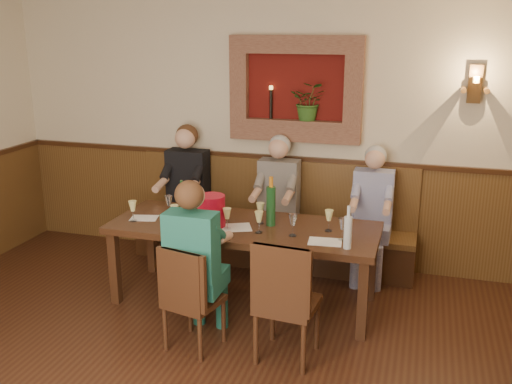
% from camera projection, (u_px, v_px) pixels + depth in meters
% --- Properties ---
extents(room_shell, '(6.04, 6.04, 2.82)m').
position_uv_depth(room_shell, '(138.00, 135.00, 3.09)').
color(room_shell, beige).
rests_on(room_shell, ground).
extents(wainscoting, '(6.02, 6.02, 1.15)m').
position_uv_depth(wainscoting, '(151.00, 347.00, 3.45)').
color(wainscoting, '#523317').
rests_on(wainscoting, ground).
extents(wall_niche, '(1.36, 0.30, 1.06)m').
position_uv_depth(wall_niche, '(299.00, 94.00, 5.76)').
color(wall_niche, '#57100C').
rests_on(wall_niche, ground).
extents(wall_sconce, '(0.25, 0.20, 0.35)m').
position_uv_depth(wall_sconce, '(475.00, 85.00, 5.25)').
color(wall_sconce, '#523317').
rests_on(wall_sconce, ground).
extents(dining_table, '(2.40, 0.90, 0.75)m').
position_uv_depth(dining_table, '(244.00, 233.00, 5.13)').
color(dining_table, '#381B11').
rests_on(dining_table, ground).
extents(bench, '(3.00, 0.45, 1.11)m').
position_uv_depth(bench, '(271.00, 234.00, 6.09)').
color(bench, '#381E0F').
rests_on(bench, ground).
extents(chair_near_left, '(0.46, 0.46, 0.87)m').
position_uv_depth(chair_near_left, '(193.00, 318.00, 4.48)').
color(chair_near_left, '#381B11').
rests_on(chair_near_left, ground).
extents(chair_near_right, '(0.47, 0.47, 0.98)m').
position_uv_depth(chair_near_right, '(286.00, 324.00, 4.33)').
color(chair_near_right, '#381B11').
rests_on(chair_near_right, ground).
extents(person_bench_left, '(0.44, 0.54, 1.46)m').
position_uv_depth(person_bench_left, '(185.00, 204.00, 6.18)').
color(person_bench_left, black).
rests_on(person_bench_left, ground).
extents(person_bench_mid, '(0.41, 0.51, 1.41)m').
position_uv_depth(person_bench_mid, '(277.00, 215.00, 5.90)').
color(person_bench_mid, '#56524F').
rests_on(person_bench_mid, ground).
extents(person_bench_right, '(0.39, 0.48, 1.35)m').
position_uv_depth(person_bench_right, '(371.00, 226.00, 5.65)').
color(person_bench_right, navy).
rests_on(person_bench_right, ground).
extents(person_chair_front, '(0.40, 0.49, 1.38)m').
position_uv_depth(person_chair_front, '(197.00, 277.00, 4.48)').
color(person_chair_front, '#164E4F').
rests_on(person_chair_front, ground).
extents(spittoon_bucket, '(0.31, 0.31, 0.28)m').
position_uv_depth(spittoon_bucket, '(211.00, 211.00, 5.04)').
color(spittoon_bucket, red).
rests_on(spittoon_bucket, dining_table).
extents(wine_bottle_green_a, '(0.09, 0.09, 0.45)m').
position_uv_depth(wine_bottle_green_a, '(271.00, 205.00, 5.05)').
color(wine_bottle_green_a, '#19471E').
rests_on(wine_bottle_green_a, dining_table).
extents(wine_bottle_green_b, '(0.08, 0.08, 0.36)m').
position_uv_depth(wine_bottle_green_b, '(182.00, 203.00, 5.25)').
color(wine_bottle_green_b, '#19471E').
rests_on(wine_bottle_green_b, dining_table).
extents(water_bottle, '(0.08, 0.08, 0.36)m').
position_uv_depth(water_bottle, '(348.00, 231.00, 4.53)').
color(water_bottle, silver).
rests_on(water_bottle, dining_table).
extents(tasting_sheet_a, '(0.28, 0.23, 0.00)m').
position_uv_depth(tasting_sheet_a, '(144.00, 218.00, 5.29)').
color(tasting_sheet_a, white).
rests_on(tasting_sheet_a, dining_table).
extents(tasting_sheet_b, '(0.38, 0.34, 0.00)m').
position_uv_depth(tasting_sheet_b, '(233.00, 228.00, 5.03)').
color(tasting_sheet_b, white).
rests_on(tasting_sheet_b, dining_table).
extents(tasting_sheet_c, '(0.29, 0.22, 0.00)m').
position_uv_depth(tasting_sheet_c, '(325.00, 242.00, 4.70)').
color(tasting_sheet_c, white).
rests_on(tasting_sheet_c, dining_table).
extents(tasting_sheet_d, '(0.34, 0.27, 0.00)m').
position_uv_depth(tasting_sheet_d, '(203.00, 232.00, 4.93)').
color(tasting_sheet_d, white).
rests_on(tasting_sheet_d, dining_table).
extents(wine_glass_0, '(0.08, 0.08, 0.19)m').
position_uv_depth(wine_glass_0, '(133.00, 211.00, 5.18)').
color(wine_glass_0, '#E9E58B').
rests_on(wine_glass_0, dining_table).
extents(wine_glass_1, '(0.08, 0.08, 0.19)m').
position_uv_depth(wine_glass_1, '(169.00, 206.00, 5.34)').
color(wine_glass_1, white).
rests_on(wine_glass_1, dining_table).
extents(wine_glass_2, '(0.08, 0.08, 0.19)m').
position_uv_depth(wine_glass_2, '(175.00, 215.00, 5.06)').
color(wine_glass_2, '#E9E58B').
rests_on(wine_glass_2, dining_table).
extents(wine_glass_3, '(0.08, 0.08, 0.19)m').
position_uv_depth(wine_glass_3, '(221.00, 211.00, 5.19)').
color(wine_glass_3, white).
rests_on(wine_glass_3, dining_table).
extents(wine_glass_4, '(0.08, 0.08, 0.19)m').
position_uv_depth(wine_glass_4, '(227.00, 219.00, 4.97)').
color(wine_glass_4, '#E9E58B').
rests_on(wine_glass_4, dining_table).
extents(wine_glass_5, '(0.08, 0.08, 0.19)m').
position_uv_depth(wine_glass_5, '(260.00, 213.00, 5.12)').
color(wine_glass_5, '#E9E58B').
rests_on(wine_glass_5, dining_table).
extents(wine_glass_6, '(0.08, 0.08, 0.19)m').
position_uv_depth(wine_glass_6, '(293.00, 225.00, 4.81)').
color(wine_glass_6, white).
rests_on(wine_glass_6, dining_table).
extents(wine_glass_7, '(0.08, 0.08, 0.19)m').
position_uv_depth(wine_glass_7, '(329.00, 221.00, 4.92)').
color(wine_glass_7, '#E9E58B').
rests_on(wine_glass_7, dining_table).
extents(wine_glass_8, '(0.08, 0.08, 0.19)m').
position_uv_depth(wine_glass_8, '(342.00, 229.00, 4.71)').
color(wine_glass_8, white).
rests_on(wine_glass_8, dining_table).
extents(wine_glass_9, '(0.08, 0.08, 0.19)m').
position_uv_depth(wine_glass_9, '(204.00, 224.00, 4.84)').
color(wine_glass_9, '#E9E58B').
rests_on(wine_glass_9, dining_table).
extents(wine_glass_10, '(0.08, 0.08, 0.19)m').
position_uv_depth(wine_glass_10, '(259.00, 222.00, 4.89)').
color(wine_glass_10, '#E9E58B').
rests_on(wine_glass_10, dining_table).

